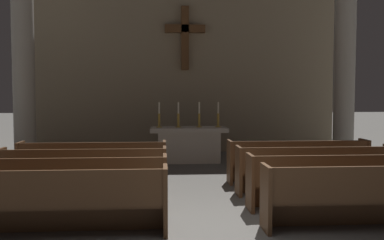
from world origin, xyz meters
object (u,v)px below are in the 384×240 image
candlestick_inner_right (199,119)px  pew_left_row_4 (93,163)px  pew_right_row_4 (298,161)px  pew_left_row_3 (84,173)px  pew_right_row_3 (316,170)px  candlestick_inner_left (178,119)px  pew_right_row_2 (339,181)px  altar (189,144)px  candlestick_outer_left (159,119)px  pew_left_row_1 (54,202)px  pew_right_row_1 (370,196)px  column_left_second (23,56)px  column_right_second (345,58)px  pew_left_row_2 (71,185)px  candlestick_outer_right (218,119)px

candlestick_inner_right → pew_left_row_4: bearing=-130.3°
pew_right_row_4 → pew_left_row_3: bearing=-166.5°
pew_right_row_3 → candlestick_inner_left: 4.85m
pew_right_row_2 → altar: altar is taller
pew_right_row_4 → candlestick_outer_left: (-3.08, 2.99, 0.77)m
pew_right_row_2 → pew_right_row_4: size_ratio=1.00×
pew_left_row_1 → pew_right_row_1: size_ratio=1.00×
pew_left_row_1 → pew_right_row_3: 4.96m
pew_left_row_3 → pew_right_row_1: (4.47, -2.15, 0.00)m
pew_left_row_4 → column_left_second: size_ratio=0.50×
column_right_second → candlestick_inner_right: 4.71m
candlestick_inner_left → pew_left_row_3: bearing=-115.4°
pew_left_row_2 → candlestick_inner_left: candlestick_inner_left is taller
pew_left_row_4 → candlestick_inner_left: bearing=57.1°
pew_left_row_3 → pew_right_row_1: same height
column_right_second → candlestick_outer_right: size_ratio=8.62×
pew_right_row_4 → column_right_second: column_right_second is taller
pew_left_row_2 → candlestick_outer_right: (3.08, 5.14, 0.77)m
pew_left_row_3 → altar: size_ratio=1.41×
pew_left_row_2 → candlestick_outer_left: size_ratio=4.29×
column_right_second → candlestick_inner_right: size_ratio=8.62×
pew_left_row_3 → column_left_second: column_left_second is taller
pew_left_row_2 → pew_right_row_1: bearing=-13.5°
pew_right_row_3 → candlestick_outer_right: size_ratio=4.29×
pew_left_row_3 → pew_left_row_4: same height
pew_right_row_4 → pew_left_row_1: bearing=-144.2°
pew_left_row_1 → pew_right_row_2: 4.59m
pew_right_row_1 → candlestick_outer_right: size_ratio=4.29×
candlestick_inner_left → candlestick_outer_right: 1.15m
candlestick_inner_right → candlestick_inner_left: bearing=180.0°
pew_left_row_3 → column_left_second: bearing=119.7°
pew_right_row_3 → candlestick_outer_left: (-3.08, 4.06, 0.77)m
pew_right_row_2 → candlestick_inner_left: 5.78m
pew_left_row_4 → candlestick_outer_right: 4.36m
pew_right_row_1 → candlestick_outer_right: candlestick_outer_right is taller
pew_left_row_1 → altar: size_ratio=1.41×
pew_right_row_1 → candlestick_outer_left: candlestick_outer_left is taller
column_right_second → candlestick_outer_left: column_right_second is taller
pew_left_row_4 → column_left_second: 4.73m
pew_right_row_1 → candlestick_outer_right: bearing=102.6°
pew_left_row_1 → pew_left_row_3: bearing=90.0°
pew_left_row_1 → pew_left_row_4: bearing=90.0°
column_left_second → column_right_second: same height
pew_left_row_1 → pew_right_row_3: bearing=25.7°
candlestick_outer_right → pew_right_row_2: bearing=-74.9°
pew_right_row_2 → pew_right_row_1: bearing=-90.0°
pew_right_row_3 → altar: (-2.23, 4.06, 0.06)m
pew_left_row_1 → candlestick_outer_right: size_ratio=4.29×
pew_left_row_2 → candlestick_inner_right: (2.53, 5.14, 0.77)m
pew_left_row_4 → pew_right_row_2: (4.47, -2.15, 0.00)m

